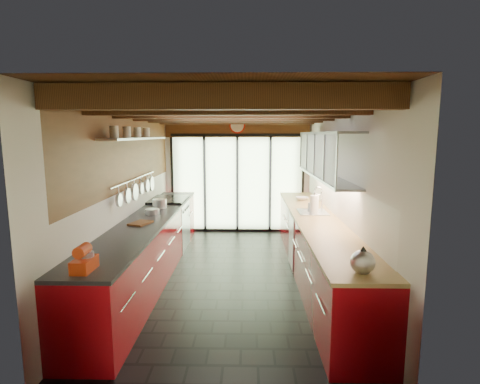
{
  "coord_description": "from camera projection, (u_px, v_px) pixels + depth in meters",
  "views": [
    {
      "loc": [
        0.23,
        -5.51,
        2.16
      ],
      "look_at": [
        0.11,
        0.4,
        1.25
      ],
      "focal_mm": 28.0,
      "sensor_mm": 36.0,
      "label": 1
    }
  ],
  "objects": [
    {
      "name": "upper_cabinets_right",
      "position": [
        326.0,
        155.0,
        5.76
      ],
      "size": [
        0.34,
        3.0,
        3.0
      ],
      "color": "silver",
      "rests_on": "ground"
    },
    {
      "name": "range_stove",
      "position": [
        169.0,
        224.0,
        7.17
      ],
      "size": [
        0.66,
        0.9,
        0.97
      ],
      "color": "silver",
      "rests_on": "ground"
    },
    {
      "name": "ground",
      "position": [
        233.0,
        276.0,
        5.78
      ],
      "size": [
        5.5,
        5.5,
        0.0
      ],
      "primitive_type": "plane",
      "color": "black",
      "rests_on": "ground"
    },
    {
      "name": "kettle",
      "position": [
        363.0,
        261.0,
        3.37
      ],
      "size": [
        0.26,
        0.29,
        0.26
      ],
      "color": "silver",
      "rests_on": "right_counter"
    },
    {
      "name": "glass_door",
      "position": [
        237.0,
        158.0,
        8.19
      ],
      "size": [
        2.95,
        0.1,
        2.9
      ],
      "color": "#C6EAAD",
      "rests_on": "ground"
    },
    {
      "name": "room_shell",
      "position": [
        232.0,
        169.0,
        5.53
      ],
      "size": [
        5.5,
        5.5,
        5.5
      ],
      "color": "silver",
      "rests_on": "ground"
    },
    {
      "name": "soap_bottle",
      "position": [
        312.0,
        205.0,
        6.08
      ],
      "size": [
        0.11,
        0.11,
        0.21
      ],
      "primitive_type": "imported",
      "rotation": [
        0.0,
        0.0,
        0.14
      ],
      "color": "silver",
      "rests_on": "right_counter"
    },
    {
      "name": "pot_small",
      "position": [
        152.0,
        212.0,
        5.87
      ],
      "size": [
        0.29,
        0.29,
        0.09
      ],
      "primitive_type": "cylinder",
      "rotation": [
        0.0,
        0.0,
        -0.39
      ],
      "color": "silver",
      "rests_on": "left_counter"
    },
    {
      "name": "left_wall_fixtures",
      "position": [
        138.0,
        158.0,
        5.78
      ],
      "size": [
        0.28,
        2.6,
        0.96
      ],
      "color": "silver",
      "rests_on": "ground"
    },
    {
      "name": "stand_mixer",
      "position": [
        84.0,
        260.0,
        3.43
      ],
      "size": [
        0.16,
        0.28,
        0.25
      ],
      "color": "red",
      "rests_on": "left_counter"
    },
    {
      "name": "cutting_board",
      "position": [
        141.0,
        223.0,
        5.23
      ],
      "size": [
        0.32,
        0.37,
        0.03
      ],
      "primitive_type": "cube",
      "rotation": [
        0.0,
        0.0,
        -0.34
      ],
      "color": "brown",
      "rests_on": "left_counter"
    },
    {
      "name": "right_counter",
      "position": [
        316.0,
        247.0,
        5.68
      ],
      "size": [
        0.68,
        5.0,
        0.92
      ],
      "color": "maroon",
      "rests_on": "ground"
    },
    {
      "name": "bowl",
      "position": [
        302.0,
        198.0,
        7.15
      ],
      "size": [
        0.25,
        0.25,
        0.06
      ],
      "primitive_type": "imported",
      "rotation": [
        0.0,
        0.0,
        0.02
      ],
      "color": "silver",
      "rests_on": "right_counter"
    },
    {
      "name": "sink_assembly",
      "position": [
        313.0,
        210.0,
        6.0
      ],
      "size": [
        0.45,
        0.52,
        0.43
      ],
      "color": "silver",
      "rests_on": "right_counter"
    },
    {
      "name": "left_counter",
      "position": [
        150.0,
        246.0,
        5.73
      ],
      "size": [
        0.68,
        5.0,
        0.92
      ],
      "color": "maroon",
      "rests_on": "ground"
    },
    {
      "name": "pot_large",
      "position": [
        160.0,
        204.0,
        6.37
      ],
      "size": [
        0.31,
        0.31,
        0.15
      ],
      "primitive_type": "cylinder",
      "rotation": [
        0.0,
        0.0,
        0.39
      ],
      "color": "silver",
      "rests_on": "left_counter"
    },
    {
      "name": "paper_towel",
      "position": [
        314.0,
        205.0,
        5.83
      ],
      "size": [
        0.14,
        0.14,
        0.36
      ],
      "color": "white",
      "rests_on": "right_counter"
    },
    {
      "name": "ceiling_beams",
      "position": [
        233.0,
        115.0,
        5.78
      ],
      "size": [
        3.14,
        5.06,
        4.9
      ],
      "color": "#593316",
      "rests_on": "ground"
    }
  ]
}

